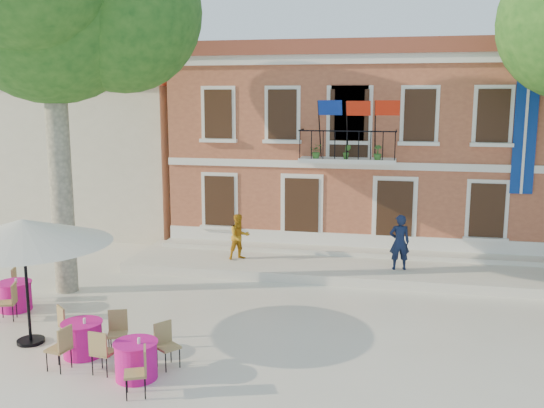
{
  "coord_description": "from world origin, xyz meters",
  "views": [
    {
      "loc": [
        3.67,
        -14.71,
        5.61
      ],
      "look_at": [
        -0.15,
        3.5,
        2.3
      ],
      "focal_mm": 40.0,
      "sensor_mm": 36.0,
      "label": 1
    }
  ],
  "objects_px": {
    "plane_tree_west": "(50,2)",
    "cafe_table_0": "(82,337)",
    "pedestrian_navy": "(399,242)",
    "pedestrian_orange": "(239,237)",
    "cafe_table_1": "(136,358)",
    "patio_umbrella": "(23,232)",
    "cafe_table_2": "(15,295)"
  },
  "relations": [
    {
      "from": "pedestrian_navy",
      "to": "cafe_table_1",
      "type": "height_order",
      "value": "pedestrian_navy"
    },
    {
      "from": "patio_umbrella",
      "to": "plane_tree_west",
      "type": "bearing_deg",
      "value": 108.13
    },
    {
      "from": "plane_tree_west",
      "to": "pedestrian_navy",
      "type": "height_order",
      "value": "plane_tree_west"
    },
    {
      "from": "pedestrian_navy",
      "to": "cafe_table_2",
      "type": "distance_m",
      "value": 11.17
    },
    {
      "from": "cafe_table_0",
      "to": "cafe_table_1",
      "type": "distance_m",
      "value": 1.78
    },
    {
      "from": "patio_umbrella",
      "to": "cafe_table_1",
      "type": "xyz_separation_m",
      "value": [
        3.15,
        -1.17,
        -2.19
      ]
    },
    {
      "from": "patio_umbrella",
      "to": "pedestrian_navy",
      "type": "distance_m",
      "value": 10.86
    },
    {
      "from": "plane_tree_west",
      "to": "cafe_table_1",
      "type": "xyz_separation_m",
      "value": [
        4.34,
        -4.81,
        -7.68
      ]
    },
    {
      "from": "cafe_table_0",
      "to": "cafe_table_1",
      "type": "bearing_deg",
      "value": -25.66
    },
    {
      "from": "pedestrian_orange",
      "to": "cafe_table_0",
      "type": "relative_size",
      "value": 0.82
    },
    {
      "from": "plane_tree_west",
      "to": "cafe_table_1",
      "type": "relative_size",
      "value": 5.9
    },
    {
      "from": "plane_tree_west",
      "to": "cafe_table_0",
      "type": "distance_m",
      "value": 9.1
    },
    {
      "from": "cafe_table_2",
      "to": "cafe_table_0",
      "type": "bearing_deg",
      "value": -35.26
    },
    {
      "from": "cafe_table_0",
      "to": "cafe_table_1",
      "type": "xyz_separation_m",
      "value": [
        1.61,
        -0.77,
        0.0
      ]
    },
    {
      "from": "cafe_table_0",
      "to": "pedestrian_orange",
      "type": "bearing_deg",
      "value": 77.91
    },
    {
      "from": "plane_tree_west",
      "to": "cafe_table_2",
      "type": "relative_size",
      "value": 5.65
    },
    {
      "from": "patio_umbrella",
      "to": "pedestrian_orange",
      "type": "xyz_separation_m",
      "value": [
        3.13,
        7.0,
        -1.57
      ]
    },
    {
      "from": "pedestrian_navy",
      "to": "pedestrian_orange",
      "type": "bearing_deg",
      "value": -12.31
    },
    {
      "from": "patio_umbrella",
      "to": "cafe_table_1",
      "type": "distance_m",
      "value": 4.02
    },
    {
      "from": "pedestrian_navy",
      "to": "cafe_table_1",
      "type": "xyz_separation_m",
      "value": [
        -5.15,
        -8.02,
        -0.74
      ]
    },
    {
      "from": "plane_tree_west",
      "to": "cafe_table_2",
      "type": "xyz_separation_m",
      "value": [
        -0.49,
        -1.76,
        -7.69
      ]
    },
    {
      "from": "pedestrian_orange",
      "to": "cafe_table_2",
      "type": "xyz_separation_m",
      "value": [
        -4.81,
        -5.12,
        -0.64
      ]
    },
    {
      "from": "plane_tree_west",
      "to": "patio_umbrella",
      "type": "xyz_separation_m",
      "value": [
        1.19,
        -3.64,
        -5.49
      ]
    },
    {
      "from": "pedestrian_navy",
      "to": "cafe_table_0",
      "type": "bearing_deg",
      "value": 36.35
    },
    {
      "from": "patio_umbrella",
      "to": "cafe_table_1",
      "type": "bearing_deg",
      "value": -20.38
    },
    {
      "from": "pedestrian_navy",
      "to": "cafe_table_2",
      "type": "bearing_deg",
      "value": 15.8
    },
    {
      "from": "cafe_table_1",
      "to": "cafe_table_2",
      "type": "xyz_separation_m",
      "value": [
        -4.83,
        3.05,
        -0.01
      ]
    },
    {
      "from": "pedestrian_orange",
      "to": "cafe_table_0",
      "type": "bearing_deg",
      "value": -141.1
    },
    {
      "from": "cafe_table_1",
      "to": "cafe_table_2",
      "type": "distance_m",
      "value": 5.71
    },
    {
      "from": "cafe_table_2",
      "to": "cafe_table_1",
      "type": "bearing_deg",
      "value": -32.28
    },
    {
      "from": "patio_umbrella",
      "to": "pedestrian_orange",
      "type": "height_order",
      "value": "patio_umbrella"
    },
    {
      "from": "patio_umbrella",
      "to": "cafe_table_0",
      "type": "bearing_deg",
      "value": -14.5
    }
  ]
}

